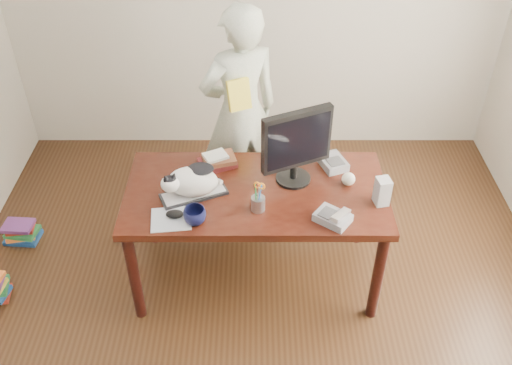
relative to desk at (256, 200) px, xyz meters
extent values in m
plane|color=black|center=(0.00, -0.68, -0.60)|extent=(4.50, 4.50, 0.00)
cube|color=black|center=(0.00, -0.08, 0.12)|extent=(1.60, 0.80, 0.05)
cylinder|color=black|center=(-0.74, -0.42, -0.25)|extent=(0.07, 0.07, 0.70)
cylinder|color=black|center=(0.74, -0.42, -0.25)|extent=(0.07, 0.07, 0.70)
cylinder|color=black|center=(-0.74, 0.26, -0.25)|extent=(0.07, 0.07, 0.70)
cylinder|color=black|center=(0.74, 0.26, -0.25)|extent=(0.07, 0.07, 0.70)
cube|color=black|center=(0.00, 0.28, -0.20)|extent=(1.45, 0.03, 0.50)
cube|color=black|center=(-0.37, -0.13, 0.16)|extent=(0.42, 0.29, 0.02)
cube|color=silver|center=(-0.37, -0.13, 0.17)|extent=(0.39, 0.26, 0.00)
ellipsoid|color=white|center=(-0.37, -0.13, 0.25)|extent=(0.35, 0.29, 0.18)
ellipsoid|color=white|center=(-0.50, -0.20, 0.29)|extent=(0.14, 0.14, 0.10)
ellipsoid|color=black|center=(-0.50, -0.20, 0.33)|extent=(0.10, 0.09, 0.04)
cone|color=black|center=(-0.52, -0.22, 0.35)|extent=(0.06, 0.06, 0.06)
cone|color=black|center=(-0.47, -0.20, 0.35)|extent=(0.07, 0.06, 0.06)
ellipsoid|color=black|center=(-0.33, -0.11, 0.33)|extent=(0.20, 0.18, 0.04)
cylinder|color=white|center=(-0.26, -0.03, 0.19)|extent=(0.12, 0.10, 0.04)
cylinder|color=black|center=(0.23, 0.03, 0.16)|extent=(0.29, 0.29, 0.02)
cylinder|color=black|center=(0.23, 0.03, 0.21)|extent=(0.06, 0.06, 0.10)
cube|color=black|center=(0.24, 0.01, 0.46)|extent=(0.42, 0.23, 0.37)
cube|color=black|center=(0.25, -0.01, 0.46)|extent=(0.37, 0.17, 0.32)
cylinder|color=gray|center=(0.01, -0.26, 0.19)|extent=(0.10, 0.10, 0.09)
cylinder|color=black|center=(0.00, -0.24, 0.27)|extent=(0.03, 0.03, 0.13)
cylinder|color=blue|center=(0.02, -0.27, 0.27)|extent=(0.03, 0.03, 0.14)
cylinder|color=red|center=(0.02, -0.24, 0.27)|extent=(0.02, 0.04, 0.13)
cylinder|color=#1C8E2F|center=(0.00, -0.27, 0.27)|extent=(0.01, 0.03, 0.14)
cylinder|color=#B4B4B9|center=(0.02, -0.26, 0.28)|extent=(0.01, 0.02, 0.10)
cylinder|color=#B4B4B9|center=(0.02, -0.27, 0.28)|extent=(0.02, 0.02, 0.10)
torus|color=orange|center=(0.01, -0.26, 0.33)|extent=(0.04, 0.03, 0.04)
torus|color=orange|center=(0.03, -0.27, 0.33)|extent=(0.04, 0.03, 0.04)
cube|color=#AFB3BB|center=(-0.49, -0.34, 0.15)|extent=(0.25, 0.23, 0.01)
ellipsoid|color=black|center=(-0.47, -0.32, 0.17)|extent=(0.11, 0.08, 0.04)
imported|color=black|center=(-0.35, -0.37, 0.20)|extent=(0.18, 0.18, 0.10)
cube|color=slate|center=(0.44, -0.36, 0.17)|extent=(0.24, 0.23, 0.05)
cube|color=#3E3E40|center=(0.40, -0.35, 0.20)|extent=(0.12, 0.12, 0.01)
cube|color=#B4B4B9|center=(0.48, -0.37, 0.21)|extent=(0.14, 0.16, 0.06)
cube|color=gray|center=(0.74, -0.20, 0.23)|extent=(0.09, 0.10, 0.17)
sphere|color=beige|center=(0.57, -0.02, 0.19)|extent=(0.08, 0.08, 0.08)
cube|color=#521617|center=(-0.25, 0.18, 0.17)|extent=(0.27, 0.24, 0.04)
cube|color=brown|center=(-0.24, 0.18, 0.20)|extent=(0.24, 0.20, 0.03)
cube|color=silver|center=(-0.26, 0.18, 0.22)|extent=(0.18, 0.17, 0.02)
cube|color=slate|center=(0.49, 0.17, 0.17)|extent=(0.20, 0.23, 0.05)
cube|color=#3E3E40|center=(0.50, 0.14, 0.20)|extent=(0.12, 0.12, 0.01)
imported|color=silver|center=(-0.11, 0.73, 0.21)|extent=(0.70, 0.59, 1.62)
cube|color=yellow|center=(-0.11, 0.56, 0.45)|extent=(0.18, 0.15, 0.21)
cube|color=navy|center=(-1.72, 0.27, -0.59)|extent=(0.25, 0.19, 0.03)
cube|color=orange|center=(-1.73, 0.28, -0.55)|extent=(0.22, 0.19, 0.03)
cube|color=#237537|center=(-1.71, 0.27, -0.52)|extent=(0.24, 0.19, 0.03)
cube|color=#A12517|center=(-1.72, 0.28, -0.49)|extent=(0.21, 0.16, 0.03)
cube|color=#642F76|center=(-1.73, 0.27, -0.46)|extent=(0.22, 0.17, 0.03)
camera|label=1|loc=(0.00, -2.77, 2.35)|focal=40.00mm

